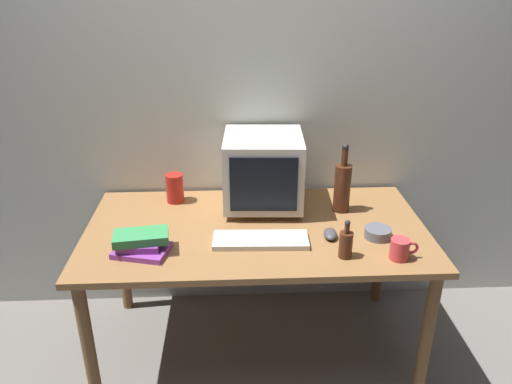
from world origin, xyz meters
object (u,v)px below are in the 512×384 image
object	(u,v)px
computer_mouse	(330,234)
metal_canister	(175,188)
cd_spindle	(378,233)
mug	(400,249)
bottle_tall	(342,186)
bottle_short	(346,243)
keyboard	(261,240)
crt_monitor	(263,171)
book_stack	(141,243)

from	to	relation	value
computer_mouse	metal_canister	world-z (taller)	metal_canister
cd_spindle	mug	bearing A→B (deg)	-76.78
computer_mouse	bottle_tall	size ratio (longest dim) A/B	0.29
computer_mouse	bottle_short	bearing A→B (deg)	-73.32
keyboard	mug	world-z (taller)	mug
bottle_short	mug	distance (m)	0.23
crt_monitor	computer_mouse	bearing A→B (deg)	-50.41
crt_monitor	mug	world-z (taller)	crt_monitor
crt_monitor	computer_mouse	xyz separation A→B (m)	(0.28, -0.34, -0.17)
metal_canister	computer_mouse	bearing A→B (deg)	-29.50
keyboard	metal_canister	size ratio (longest dim) A/B	2.80
keyboard	computer_mouse	world-z (taller)	computer_mouse
metal_canister	bottle_short	bearing A→B (deg)	-37.08
computer_mouse	mug	size ratio (longest dim) A/B	0.83
bottle_tall	crt_monitor	bearing A→B (deg)	169.61
keyboard	metal_canister	distance (m)	0.61
crt_monitor	keyboard	bearing A→B (deg)	-95.11
computer_mouse	bottle_tall	world-z (taller)	bottle_tall
keyboard	bottle_short	distance (m)	0.38
crt_monitor	metal_canister	size ratio (longest dim) A/B	2.70
computer_mouse	cd_spindle	bearing A→B (deg)	3.53
bottle_short	cd_spindle	xyz separation A→B (m)	(0.18, 0.16, -0.04)
crt_monitor	mug	distance (m)	0.77
keyboard	cd_spindle	distance (m)	0.53
bottle_short	book_stack	xyz separation A→B (m)	(-0.86, 0.08, -0.02)
keyboard	crt_monitor	bearing A→B (deg)	86.98
mug	keyboard	bearing A→B (deg)	164.47
crt_monitor	cd_spindle	xyz separation A→B (m)	(0.50, -0.35, -0.17)
metal_canister	bottle_tall	bearing A→B (deg)	-9.77
bottle_tall	metal_canister	bearing A→B (deg)	170.23
computer_mouse	bottle_short	xyz separation A→B (m)	(0.03, -0.16, 0.05)
metal_canister	book_stack	bearing A→B (deg)	-100.89
bottle_tall	book_stack	world-z (taller)	bottle_tall
bottle_tall	bottle_short	size ratio (longest dim) A/B	2.03
computer_mouse	book_stack	bearing A→B (deg)	-168.70
book_stack	computer_mouse	bearing A→B (deg)	5.76
keyboard	book_stack	bearing A→B (deg)	-171.88
bottle_tall	metal_canister	xyz separation A→B (m)	(-0.84, 0.14, -0.06)
crt_monitor	metal_canister	bearing A→B (deg)	170.77
bottle_tall	book_stack	distance (m)	1.00
mug	book_stack	bearing A→B (deg)	174.48
keyboard	book_stack	world-z (taller)	book_stack
crt_monitor	computer_mouse	world-z (taller)	crt_monitor
cd_spindle	book_stack	bearing A→B (deg)	-175.83
bottle_short	metal_canister	xyz separation A→B (m)	(-0.76, 0.58, 0.01)
crt_monitor	book_stack	size ratio (longest dim) A/B	1.59
keyboard	computer_mouse	xyz separation A→B (m)	(0.32, 0.03, 0.01)
bottle_tall	bottle_short	distance (m)	0.44
bottle_short	metal_canister	bearing A→B (deg)	142.92
keyboard	cd_spindle	size ratio (longest dim) A/B	3.50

